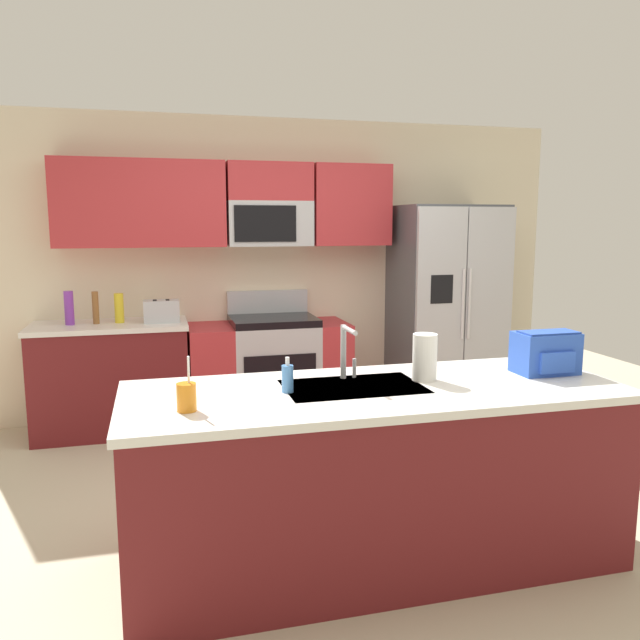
# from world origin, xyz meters

# --- Properties ---
(ground_plane) EXTENTS (9.00, 9.00, 0.00)m
(ground_plane) POSITION_xyz_m (0.00, 0.00, 0.00)
(ground_plane) COLOR beige
(ground_plane) RESTS_ON ground
(kitchen_wall_unit) EXTENTS (5.20, 0.43, 2.60)m
(kitchen_wall_unit) POSITION_xyz_m (-0.14, 2.08, 1.47)
(kitchen_wall_unit) COLOR beige
(kitchen_wall_unit) RESTS_ON ground
(back_counter) EXTENTS (1.22, 0.63, 0.90)m
(back_counter) POSITION_xyz_m (-1.45, 1.80, 0.45)
(back_counter) COLOR maroon
(back_counter) RESTS_ON ground
(range_oven) EXTENTS (1.36, 0.61, 1.10)m
(range_oven) POSITION_xyz_m (-0.15, 1.80, 0.44)
(range_oven) COLOR #B7BABF
(range_oven) RESTS_ON ground
(refrigerator) EXTENTS (0.90, 0.76, 1.85)m
(refrigerator) POSITION_xyz_m (1.46, 1.73, 0.93)
(refrigerator) COLOR #4C4F54
(refrigerator) RESTS_ON ground
(island_counter) EXTENTS (2.44, 0.91, 0.90)m
(island_counter) POSITION_xyz_m (-0.05, -0.62, 0.45)
(island_counter) COLOR maroon
(island_counter) RESTS_ON ground
(toaster) EXTENTS (0.28, 0.16, 0.18)m
(toaster) POSITION_xyz_m (-1.04, 1.75, 0.99)
(toaster) COLOR #B7BABF
(toaster) RESTS_ON back_counter
(pepper_mill) EXTENTS (0.05, 0.05, 0.26)m
(pepper_mill) POSITION_xyz_m (-1.55, 1.80, 1.03)
(pepper_mill) COLOR brown
(pepper_mill) RESTS_ON back_counter
(bottle_yellow) EXTENTS (0.07, 0.07, 0.24)m
(bottle_yellow) POSITION_xyz_m (-1.37, 1.81, 1.02)
(bottle_yellow) COLOR yellow
(bottle_yellow) RESTS_ON back_counter
(bottle_purple) EXTENTS (0.07, 0.07, 0.27)m
(bottle_purple) POSITION_xyz_m (-1.74, 1.80, 1.03)
(bottle_purple) COLOR purple
(bottle_purple) RESTS_ON back_counter
(sink_faucet) EXTENTS (0.09, 0.21, 0.28)m
(sink_faucet) POSITION_xyz_m (-0.15, -0.42, 1.07)
(sink_faucet) COLOR #B7BABF
(sink_faucet) RESTS_ON island_counter
(drink_cup_orange) EXTENTS (0.08, 0.08, 0.24)m
(drink_cup_orange) POSITION_xyz_m (-0.97, -0.78, 0.96)
(drink_cup_orange) COLOR orange
(drink_cup_orange) RESTS_ON island_counter
(soap_dispenser) EXTENTS (0.06, 0.06, 0.17)m
(soap_dispenser) POSITION_xyz_m (-0.49, -0.59, 0.97)
(soap_dispenser) COLOR #4C8CD8
(soap_dispenser) RESTS_ON island_counter
(paper_towel_roll) EXTENTS (0.12, 0.12, 0.24)m
(paper_towel_roll) POSITION_xyz_m (0.24, -0.54, 1.02)
(paper_towel_roll) COLOR white
(paper_towel_roll) RESTS_ON island_counter
(backpack) EXTENTS (0.32, 0.22, 0.23)m
(backpack) POSITION_xyz_m (0.92, -0.57, 1.02)
(backpack) COLOR blue
(backpack) RESTS_ON island_counter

